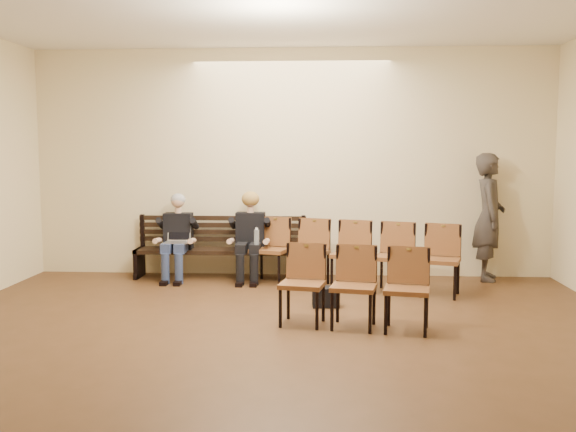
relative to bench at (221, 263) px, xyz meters
name	(u,v)px	position (x,y,z in m)	size (l,w,h in m)	color
ground	(258,396)	(1.06, -4.65, -0.23)	(10.00, 10.00, 0.00)	#53331C
room_walls	(266,84)	(1.06, -3.86, 2.31)	(8.02, 10.01, 3.51)	beige
bench	(221,263)	(0.00, 0.00, 0.00)	(2.60, 0.90, 0.45)	black
seated_man	(177,238)	(-0.64, -0.12, 0.40)	(0.52, 0.72, 1.25)	black
seated_woman	(250,239)	(0.47, -0.12, 0.39)	(0.53, 0.74, 1.24)	black
laptop	(177,243)	(-0.60, -0.29, 0.35)	(0.35, 0.28, 0.25)	silver
water_bottle	(257,245)	(0.60, -0.40, 0.35)	(0.08, 0.08, 0.25)	silver
bag	(326,297)	(1.61, -1.69, -0.10)	(0.33, 0.23, 0.25)	black
passerby	(489,207)	(4.04, 0.10, 0.87)	(0.80, 0.53, 2.19)	#36302C
chair_row_front	(351,255)	(1.96, -0.65, 0.26)	(2.97, 0.53, 0.97)	brown
chair_row_back	(354,287)	(1.91, -2.63, 0.23)	(1.63, 0.50, 0.91)	brown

